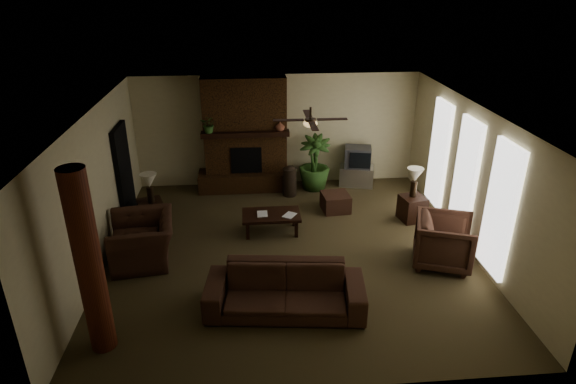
{
  "coord_description": "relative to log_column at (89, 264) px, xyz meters",
  "views": [
    {
      "loc": [
        -0.75,
        -8.2,
        4.99
      ],
      "look_at": [
        0.0,
        0.4,
        1.1
      ],
      "focal_mm": 30.31,
      "sensor_mm": 36.0,
      "label": 1
    }
  ],
  "objects": [
    {
      "name": "side_table_left",
      "position": [
        0.06,
        3.8,
        -1.12
      ],
      "size": [
        0.64,
        0.64,
        0.55
      ],
      "primitive_type": "cube",
      "rotation": [
        0.0,
        0.0,
        0.33
      ],
      "color": "black",
      "rests_on": "ground"
    },
    {
      "name": "floor_vase",
      "position": [
        3.19,
        5.06,
        -0.97
      ],
      "size": [
        0.34,
        0.34,
        0.77
      ],
      "color": "black",
      "rests_on": "ground"
    },
    {
      "name": "lamp_right",
      "position": [
        5.76,
        3.57,
        -0.4
      ],
      "size": [
        0.4,
        0.4,
        0.65
      ],
      "color": "black",
      "rests_on": "side_table_right"
    },
    {
      "name": "book_a",
      "position": [
        2.34,
        3.18,
        -0.83
      ],
      "size": [
        0.22,
        0.03,
        0.29
      ],
      "primitive_type": "imported",
      "rotation": [
        0.0,
        0.0,
        -0.0
      ],
      "color": "#999999",
      "rests_on": "coffee_table"
    },
    {
      "name": "doorway",
      "position": [
        -0.49,
        4.2,
        -0.35
      ],
      "size": [
        0.1,
        1.0,
        2.1
      ],
      "primitive_type": "cube",
      "color": "black",
      "rests_on": "ground"
    },
    {
      "name": "floor_plant",
      "position": [
        3.84,
        5.42,
        -1.01
      ],
      "size": [
        0.99,
        1.49,
        0.77
      ],
      "primitive_type": "imported",
      "rotation": [
        0.0,
        0.0,
        -0.16
      ],
      "color": "#325A24",
      "rests_on": "ground"
    },
    {
      "name": "tv_stand",
      "position": [
        4.95,
        5.55,
        -1.15
      ],
      "size": [
        0.95,
        0.69,
        0.5
      ],
      "primitive_type": "cube",
      "rotation": [
        0.0,
        0.0,
        -0.25
      ],
      "color": "silver",
      "rests_on": "ground"
    },
    {
      "name": "lamp_left",
      "position": [
        0.11,
        3.74,
        -0.4
      ],
      "size": [
        0.46,
        0.46,
        0.65
      ],
      "color": "black",
      "rests_on": "side_table_left"
    },
    {
      "name": "coffee_table",
      "position": [
        2.63,
        3.21,
        -1.03
      ],
      "size": [
        1.2,
        0.7,
        0.43
      ],
      "color": "black",
      "rests_on": "ground"
    },
    {
      "name": "ottoman",
      "position": [
        4.16,
        4.13,
        -1.2
      ],
      "size": [
        0.66,
        0.66,
        0.4
      ],
      "primitive_type": "cube",
      "rotation": [
        0.0,
        0.0,
        0.1
      ],
      "color": "#3F261B",
      "rests_on": "ground"
    },
    {
      "name": "ceiling_fan",
      "position": [
        3.35,
        2.7,
        1.13
      ],
      "size": [
        1.35,
        1.35,
        0.37
      ],
      "color": "black",
      "rests_on": "ceiling"
    },
    {
      "name": "fireplace",
      "position": [
        2.15,
        5.62,
        -0.24
      ],
      "size": [
        2.4,
        0.7,
        2.8
      ],
      "color": "#492B13",
      "rests_on": "ground"
    },
    {
      "name": "armchair_left",
      "position": [
        0.17,
        2.34,
        -0.83
      ],
      "size": [
        1.04,
        1.42,
        1.15
      ],
      "primitive_type": "imported",
      "rotation": [
        0.0,
        0.0,
        -1.43
      ],
      "color": "#3F261B",
      "rests_on": "ground"
    },
    {
      "name": "book_b",
      "position": [
        2.92,
        3.14,
        -0.82
      ],
      "size": [
        0.19,
        0.14,
        0.29
      ],
      "primitive_type": "imported",
      "rotation": [
        0.0,
        0.0,
        -0.58
      ],
      "color": "#999999",
      "rests_on": "coffee_table"
    },
    {
      "name": "side_table_right",
      "position": [
        5.76,
        3.52,
        -1.12
      ],
      "size": [
        0.59,
        0.59,
        0.55
      ],
      "primitive_type": "cube",
      "rotation": [
        0.0,
        0.0,
        0.21
      ],
      "color": "black",
      "rests_on": "ground"
    },
    {
      "name": "mantel_vase",
      "position": [
        2.98,
        5.36,
        0.27
      ],
      "size": [
        0.25,
        0.26,
        0.22
      ],
      "primitive_type": "imported",
      "rotation": [
        0.0,
        0.0,
        0.16
      ],
      "color": "brown",
      "rests_on": "fireplace"
    },
    {
      "name": "room_shell",
      "position": [
        2.95,
        2.4,
        0.0
      ],
      "size": [
        7.0,
        7.0,
        7.0
      ],
      "color": "#4A3E25",
      "rests_on": "ground"
    },
    {
      "name": "log_column",
      "position": [
        0.0,
        0.0,
        0.0
      ],
      "size": [
        0.36,
        0.36,
        2.8
      ],
      "primitive_type": "cylinder",
      "color": "#5D2817",
      "rests_on": "ground"
    },
    {
      "name": "tv",
      "position": [
        4.96,
        5.54,
        -0.64
      ],
      "size": [
        0.74,
        0.65,
        0.52
      ],
      "color": "#3B3B3E",
      "rests_on": "tv_stand"
    },
    {
      "name": "windows",
      "position": [
        6.4,
        2.6,
        -0.05
      ],
      "size": [
        0.08,
        3.65,
        2.35
      ],
      "color": "white",
      "rests_on": "ground"
    },
    {
      "name": "sofa",
      "position": [
        2.71,
        0.61,
        -0.91
      ],
      "size": [
        2.59,
        1.02,
        0.99
      ],
      "primitive_type": "imported",
      "rotation": [
        0.0,
        0.0,
        -0.11
      ],
      "color": "#3F261B",
      "rests_on": "ground"
    },
    {
      "name": "armchair_right",
      "position": [
        5.75,
        1.72,
        -0.88
      ],
      "size": [
        1.23,
        1.26,
        1.04
      ],
      "primitive_type": "imported",
      "rotation": [
        0.0,
        0.0,
        1.23
      ],
      "color": "#3F261B",
      "rests_on": "ground"
    },
    {
      "name": "mantel_plant",
      "position": [
        1.32,
        5.33,
        0.32
      ],
      "size": [
        0.5,
        0.52,
        0.33
      ],
      "primitive_type": "imported",
      "rotation": [
        0.0,
        0.0,
        -0.34
      ],
      "color": "#325A24",
      "rests_on": "fireplace"
    }
  ]
}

